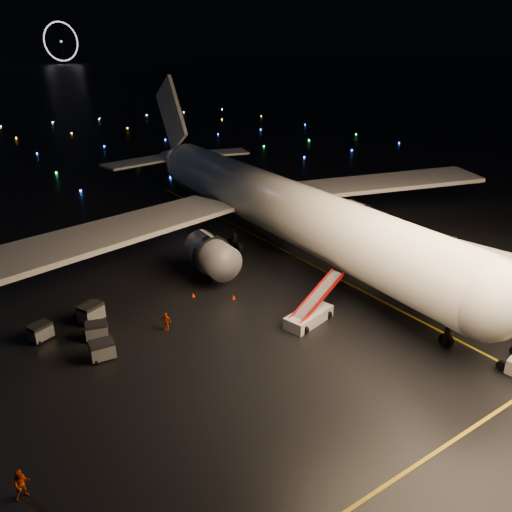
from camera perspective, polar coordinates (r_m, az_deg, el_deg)
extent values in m
cube|color=gold|center=(56.29, 7.10, -1.36)|extent=(0.25, 80.00, 0.02)
cube|color=gold|center=(31.70, 14.02, -24.43)|extent=(60.00, 0.25, 0.02)
imported|color=#F14F08|center=(32.49, -25.20, -22.53)|extent=(0.94, 0.73, 1.90)
imported|color=#F14F08|center=(44.49, -10.24, -7.36)|extent=(0.90, 1.02, 1.65)
cone|color=#ED2D00|center=(49.17, -2.59, -4.68)|extent=(0.52, 0.52, 0.46)
cone|color=#ED2D00|center=(56.33, -6.08, -1.01)|extent=(0.57, 0.57, 0.53)
cone|color=#ED2D00|center=(49.95, -7.22, -4.39)|extent=(0.40, 0.40, 0.45)
cube|color=gray|center=(47.37, -18.33, -6.20)|extent=(2.45, 2.15, 1.74)
cube|color=gray|center=(44.68, -17.74, -8.14)|extent=(2.06, 1.70, 1.51)
cube|color=gray|center=(41.87, -17.15, -10.25)|extent=(2.00, 1.50, 1.59)
cube|color=gray|center=(46.17, -23.41, -7.97)|extent=(2.11, 1.83, 1.50)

